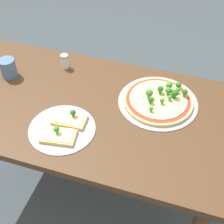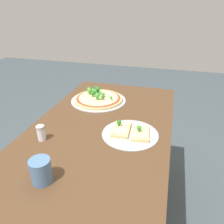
# 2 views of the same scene
# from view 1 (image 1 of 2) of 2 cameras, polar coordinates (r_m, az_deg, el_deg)

# --- Properties ---
(ground_plane) EXTENTS (8.00, 8.00, 0.00)m
(ground_plane) POSITION_cam_1_polar(r_m,az_deg,el_deg) (2.06, -4.31, -14.13)
(ground_plane) COLOR #3D474C
(dining_table) EXTENTS (1.37, 0.74, 0.77)m
(dining_table) POSITION_cam_1_polar(r_m,az_deg,el_deg) (1.53, -5.63, -1.36)
(dining_table) COLOR #4C331E
(dining_table) RESTS_ON ground_plane
(pizza_tray_whole) EXTENTS (0.37, 0.37, 0.07)m
(pizza_tray_whole) POSITION_cam_1_polar(r_m,az_deg,el_deg) (1.47, 8.57, 2.24)
(pizza_tray_whole) COLOR #A3A3A8
(pizza_tray_whole) RESTS_ON dining_table
(pizza_tray_slice) EXTENTS (0.29, 0.29, 0.06)m
(pizza_tray_slice) POSITION_cam_1_polar(r_m,az_deg,el_deg) (1.35, -8.87, -2.89)
(pizza_tray_slice) COLOR #A3A3A8
(pizza_tray_slice) RESTS_ON dining_table
(drinking_cup) EXTENTS (0.08, 0.08, 0.10)m
(drinking_cup) POSITION_cam_1_polar(r_m,az_deg,el_deg) (1.67, -18.45, 7.64)
(drinking_cup) COLOR #4C7099
(drinking_cup) RESTS_ON dining_table
(condiment_shaker) EXTENTS (0.04, 0.04, 0.08)m
(condiment_shaker) POSITION_cam_1_polar(r_m,az_deg,el_deg) (1.66, -8.62, 9.15)
(condiment_shaker) COLOR silver
(condiment_shaker) RESTS_ON dining_table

